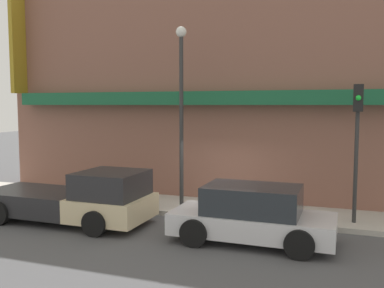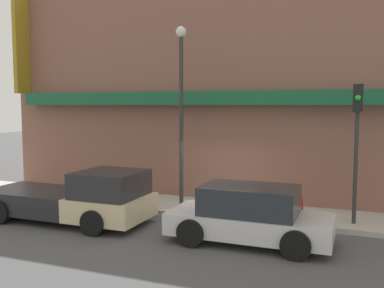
{
  "view_description": "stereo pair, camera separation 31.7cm",
  "coord_description": "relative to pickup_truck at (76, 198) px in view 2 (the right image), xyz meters",
  "views": [
    {
      "loc": [
        4.02,
        -12.86,
        3.72
      ],
      "look_at": [
        -1.05,
        0.97,
        2.36
      ],
      "focal_mm": 40.0,
      "sensor_mm": 36.0,
      "label": 1
    },
    {
      "loc": [
        4.32,
        -12.75,
        3.72
      ],
      "look_at": [
        -1.05,
        0.97,
        2.36
      ],
      "focal_mm": 40.0,
      "sensor_mm": 36.0,
      "label": 2
    }
  ],
  "objects": [
    {
      "name": "street_lamp",
      "position": [
        2.63,
        2.34,
        3.2
      ],
      "size": [
        0.36,
        0.36,
        6.16
      ],
      "color": "#2D2D2D",
      "rests_on": "sidewalk"
    },
    {
      "name": "parked_car",
      "position": [
        5.6,
        0.0,
        -0.0
      ],
      "size": [
        4.35,
        2.04,
        1.55
      ],
      "rotation": [
        0.0,
        0.0,
        0.0
      ],
      "color": "silver",
      "rests_on": "ground"
    },
    {
      "name": "traffic_light",
      "position": [
        8.21,
        2.36,
        2.24
      ],
      "size": [
        0.28,
        0.42,
        4.15
      ],
      "color": "#2D2D2D",
      "rests_on": "sidewalk"
    },
    {
      "name": "pickup_truck",
      "position": [
        0.0,
        0.0,
        0.0
      ],
      "size": [
        5.54,
        2.3,
        1.7
      ],
      "rotation": [
        0.0,
        0.0,
        -0.02
      ],
      "color": "beige",
      "rests_on": "ground"
    },
    {
      "name": "sidewalk",
      "position": [
        3.95,
        2.9,
        -0.68
      ],
      "size": [
        36.0,
        2.43,
        0.16
      ],
      "color": "#B7B2A8",
      "rests_on": "ground"
    },
    {
      "name": "ground_plane",
      "position": [
        3.95,
        1.69,
        -0.76
      ],
      "size": [
        80.0,
        80.0,
        0.0
      ],
      "primitive_type": "plane",
      "color": "#4C4C4F"
    },
    {
      "name": "building",
      "position": [
        3.93,
        5.59,
        3.44
      ],
      "size": [
        19.8,
        3.8,
        9.86
      ],
      "color": "brown",
      "rests_on": "ground"
    },
    {
      "name": "fire_hydrant",
      "position": [
        6.6,
        2.61,
        -0.26
      ],
      "size": [
        0.2,
        0.2,
        0.66
      ],
      "color": "red",
      "rests_on": "sidewalk"
    }
  ]
}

